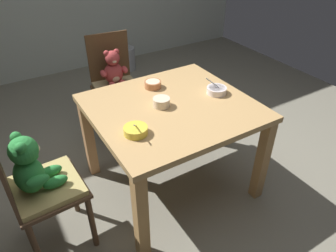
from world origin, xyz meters
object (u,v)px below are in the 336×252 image
at_px(porridge_bowl_white_near_right, 217,90).
at_px(metal_pail, 126,59).
at_px(dining_table, 172,119).
at_px(porridge_bowl_terracotta_far_center, 153,84).
at_px(teddy_chair_near_left, 35,179).
at_px(teddy_chair_far_center, 115,80).
at_px(porridge_bowl_cream_center, 161,102).
at_px(porridge_bowl_yellow_near_left, 136,130).

relative_size(porridge_bowl_white_near_right, metal_pail, 0.47).
distance_m(dining_table, porridge_bowl_terracotta_far_center, 0.32).
bearing_deg(teddy_chair_near_left, porridge_bowl_terracotta_far_center, 17.89).
distance_m(teddy_chair_near_left, porridge_bowl_terracotta_far_center, 1.02).
bearing_deg(teddy_chair_far_center, teddy_chair_near_left, -37.19).
bearing_deg(porridge_bowl_cream_center, dining_table, -22.05).
bearing_deg(teddy_chair_near_left, metal_pail, 52.21).
relative_size(porridge_bowl_yellow_near_left, metal_pail, 0.48).
height_order(dining_table, porridge_bowl_cream_center, porridge_bowl_cream_center).
xyz_separation_m(dining_table, porridge_bowl_yellow_near_left, (-0.35, -0.17, 0.13)).
distance_m(teddy_chair_far_center, porridge_bowl_terracotta_far_center, 0.63).
bearing_deg(dining_table, porridge_bowl_yellow_near_left, -154.35).
relative_size(dining_table, porridge_bowl_yellow_near_left, 7.33).
bearing_deg(porridge_bowl_yellow_near_left, dining_table, 25.65).
relative_size(teddy_chair_near_left, metal_pail, 3.09).
height_order(dining_table, porridge_bowl_terracotta_far_center, porridge_bowl_terracotta_far_center).
height_order(dining_table, teddy_chair_near_left, teddy_chair_near_left).
distance_m(teddy_chair_far_center, porridge_bowl_cream_center, 0.89).
bearing_deg(teddy_chair_far_center, dining_table, 8.45).
distance_m(dining_table, metal_pail, 2.28).
xyz_separation_m(teddy_chair_near_left, porridge_bowl_yellow_near_left, (0.58, -0.10, 0.17)).
xyz_separation_m(porridge_bowl_terracotta_far_center, metal_pail, (0.60, 1.86, -0.58)).
height_order(teddy_chair_far_center, porridge_bowl_terracotta_far_center, teddy_chair_far_center).
bearing_deg(dining_table, metal_pail, 73.91).
relative_size(teddy_chair_far_center, teddy_chair_near_left, 0.99).
bearing_deg(porridge_bowl_yellow_near_left, porridge_bowl_cream_center, 34.30).
xyz_separation_m(porridge_bowl_white_near_right, porridge_bowl_cream_center, (-0.42, 0.05, 0.01)).
distance_m(porridge_bowl_yellow_near_left, porridge_bowl_terracotta_far_center, 0.59).
height_order(porridge_bowl_white_near_right, metal_pail, porridge_bowl_white_near_right).
height_order(teddy_chair_far_center, teddy_chair_near_left, teddy_chair_near_left).
bearing_deg(dining_table, porridge_bowl_white_near_right, -3.60).
height_order(teddy_chair_near_left, porridge_bowl_white_near_right, teddy_chair_near_left).
bearing_deg(teddy_chair_near_left, dining_table, 1.33).
distance_m(porridge_bowl_terracotta_far_center, metal_pail, 2.04).
bearing_deg(teddy_chair_near_left, porridge_bowl_yellow_near_left, -12.64).
relative_size(teddy_chair_near_left, porridge_bowl_terracotta_far_center, 7.51).
distance_m(porridge_bowl_yellow_near_left, metal_pail, 2.58).
distance_m(porridge_bowl_cream_center, metal_pail, 2.31).
bearing_deg(metal_pail, teddy_chair_far_center, -117.82).
bearing_deg(metal_pail, porridge_bowl_cream_center, -107.88).
bearing_deg(porridge_bowl_cream_center, metal_pail, 72.12).
bearing_deg(porridge_bowl_white_near_right, metal_pail, 83.09).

